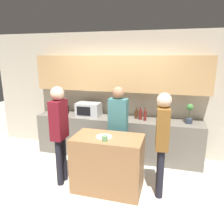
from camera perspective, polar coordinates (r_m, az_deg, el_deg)
ground_plane at (r=3.90m, az=-4.10°, el=-19.72°), size 14.00×14.00×0.00m
back_wall at (r=4.87m, az=2.19°, el=6.74°), size 6.40×0.40×2.70m
back_counter at (r=4.88m, az=1.32°, el=-6.50°), size 3.60×0.62×0.89m
kitchen_island at (r=3.71m, az=-1.07°, el=-13.26°), size 1.13×0.63×0.93m
microwave at (r=4.88m, az=-6.05°, el=0.73°), size 0.52×0.39×0.30m
toaster at (r=5.17m, az=-12.86°, el=0.54°), size 0.26×0.16×0.18m
potted_plant at (r=4.55m, az=19.58°, el=-0.42°), size 0.14×0.14×0.39m
bottle_0 at (r=4.69m, az=6.34°, el=-0.60°), size 0.07×0.07×0.24m
bottle_1 at (r=4.62m, az=7.42°, el=-0.69°), size 0.08×0.08×0.27m
bottle_2 at (r=4.56m, az=8.63°, el=-0.92°), size 0.06×0.06×0.28m
plate_on_island at (r=3.49m, az=-2.09°, el=-6.52°), size 0.26×0.26×0.01m
cup_0 at (r=3.34m, az=-1.88°, el=-6.87°), size 0.09×0.09×0.09m
person_left at (r=4.01m, az=1.60°, el=-2.92°), size 0.35×0.22×1.67m
person_center at (r=3.78m, az=-13.60°, el=-3.92°), size 0.23×0.35×1.71m
person_right at (r=3.43m, az=12.95°, el=-6.27°), size 0.22×0.36×1.67m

